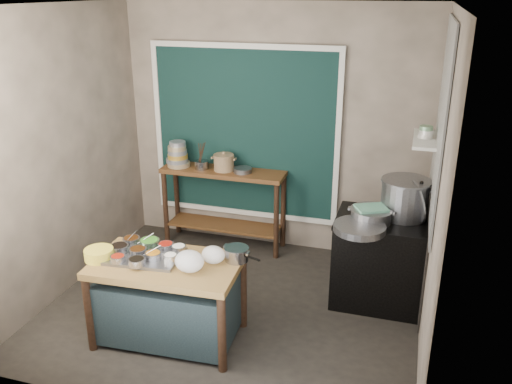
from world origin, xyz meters
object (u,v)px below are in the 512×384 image
(stock_pot, at_px, (405,198))
(ceramic_crock, at_px, (224,163))
(condiment_tray, at_px, (145,256))
(steamer, at_px, (371,215))
(stove_block, at_px, (382,262))
(yellow_basin, at_px, (99,254))
(saucepan, at_px, (237,254))
(prep_table, at_px, (168,301))
(utensil_cup, at_px, (202,165))
(back_counter, at_px, (224,208))

(stock_pot, bearing_deg, ceramic_crock, 163.27)
(condiment_tray, xyz_separation_m, steamer, (1.80, 1.02, 0.18))
(stove_block, height_order, stock_pot, stock_pot)
(ceramic_crock, bearing_deg, stock_pot, -16.73)
(stock_pot, bearing_deg, yellow_basin, -150.38)
(stock_pot, bearing_deg, condiment_tray, -149.16)
(stock_pot, bearing_deg, steamer, -142.18)
(yellow_basin, xyz_separation_m, saucepan, (1.13, 0.32, 0.01))
(stock_pot, xyz_separation_m, steamer, (-0.28, -0.22, -0.12))
(ceramic_crock, bearing_deg, saucepan, -66.70)
(stove_block, xyz_separation_m, steamer, (-0.13, -0.11, 0.52))
(stove_block, height_order, yellow_basin, stove_block)
(prep_table, relative_size, ceramic_crock, 5.01)
(saucepan, bearing_deg, ceramic_crock, 132.41)
(stove_block, relative_size, steamer, 2.26)
(condiment_tray, bearing_deg, stove_block, 30.45)
(stove_block, bearing_deg, saucepan, -140.51)
(prep_table, relative_size, utensil_cup, 7.70)
(prep_table, relative_size, condiment_tray, 2.04)
(prep_table, distance_m, steamer, 1.99)
(steamer, bearing_deg, stock_pot, 37.82)
(prep_table, bearing_deg, saucepan, 17.62)
(stock_pot, bearing_deg, back_counter, 163.13)
(saucepan, xyz_separation_m, ceramic_crock, (-0.72, 1.68, 0.22))
(stove_block, distance_m, saucepan, 1.56)
(stove_block, xyz_separation_m, ceramic_crock, (-1.89, 0.72, 0.61))
(prep_table, relative_size, stock_pot, 2.63)
(prep_table, xyz_separation_m, yellow_basin, (-0.57, -0.11, 0.42))
(prep_table, distance_m, stove_block, 2.08)
(saucepan, distance_m, steamer, 1.34)
(saucepan, bearing_deg, stock_pot, 58.17)
(saucepan, bearing_deg, prep_table, -140.26)
(prep_table, bearing_deg, condiment_tray, 168.25)
(back_counter, bearing_deg, yellow_basin, -101.05)
(steamer, bearing_deg, stove_block, 40.27)
(stove_block, distance_m, ceramic_crock, 2.11)
(utensil_cup, bearing_deg, condiment_tray, -83.25)
(utensil_cup, height_order, ceramic_crock, ceramic_crock)
(stove_block, xyz_separation_m, condiment_tray, (-1.93, -1.14, 0.34))
(back_counter, relative_size, saucepan, 6.68)
(back_counter, bearing_deg, utensil_cup, -172.05)
(condiment_tray, bearing_deg, utensil_cup, 96.75)
(saucepan, relative_size, utensil_cup, 1.34)
(condiment_tray, distance_m, ceramic_crock, 1.88)
(prep_table, relative_size, stove_block, 1.39)
(saucepan, xyz_separation_m, steamer, (1.03, 0.85, 0.14))
(condiment_tray, distance_m, stock_pot, 2.45)
(back_counter, xyz_separation_m, saucepan, (0.74, -1.69, 0.33))
(condiment_tray, distance_m, yellow_basin, 0.39)
(steamer, bearing_deg, back_counter, 154.53)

